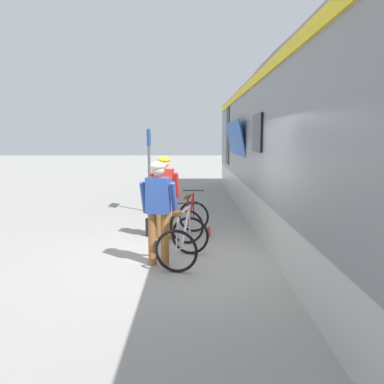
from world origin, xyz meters
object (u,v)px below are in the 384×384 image
bicycle_near_red (189,219)px  bicycle_far_silver (182,240)px  train_car (330,147)px  backpack_on_platform (152,227)px  water_bottle_near_the_bikes (207,232)px  cyclist_far_in_blue (157,204)px  platform_sign_post (148,156)px  cyclist_near_in_red (163,190)px

bicycle_near_red → bicycle_far_silver: 1.74m
train_car → bicycle_near_red: size_ratio=17.94×
bicycle_near_red → backpack_on_platform: bicycle_near_red is taller
train_car → water_bottle_near_the_bikes: (-2.55, 0.14, -1.86)m
bicycle_near_red → bicycle_far_silver: (-0.11, -1.73, 0.00)m
train_car → backpack_on_platform: bearing=177.0°
train_car → backpack_on_platform: 4.17m
train_car → cyclist_far_in_blue: bearing=-153.4°
cyclist_far_in_blue → platform_sign_post: platform_sign_post is taller
backpack_on_platform → bicycle_near_red: bearing=13.2°
bicycle_near_red → water_bottle_near_the_bikes: size_ratio=5.27×
cyclist_near_in_red → platform_sign_post: 3.17m
cyclist_far_in_blue → backpack_on_platform: size_ratio=4.40×
train_car → water_bottle_near_the_bikes: 3.15m
train_car → backpack_on_platform: (-3.77, 0.20, -1.77)m
cyclist_far_in_blue → bicycle_near_red: bearing=74.1°
backpack_on_platform → cyclist_far_in_blue: bearing=-61.3°
backpack_on_platform → cyclist_near_in_red: bearing=-17.7°
train_car → water_bottle_near_the_bikes: bearing=176.9°
cyclist_near_in_red → water_bottle_near_the_bikes: size_ratio=8.00×
water_bottle_near_the_bikes → cyclist_near_in_red: bearing=-171.1°
cyclist_far_in_blue → water_bottle_near_the_bikes: cyclist_far_in_blue is taller
cyclist_far_in_blue → bicycle_near_red: cyclist_far_in_blue is taller
bicycle_far_silver → backpack_on_platform: (-0.71, 1.83, -0.20)m
bicycle_near_red → bicycle_far_silver: same height
backpack_on_platform → bicycle_far_silver: bearing=-48.7°
backpack_on_platform → platform_sign_post: size_ratio=0.17×
cyclist_far_in_blue → bicycle_near_red: 2.02m
water_bottle_near_the_bikes → backpack_on_platform: bearing=177.1°
water_bottle_near_the_bikes → cyclist_far_in_blue: bearing=-116.3°
backpack_on_platform → platform_sign_post: (-0.38, 2.84, 1.42)m
train_car → platform_sign_post: 5.15m
bicycle_far_silver → cyclist_near_in_red: bearing=105.1°
bicycle_near_red → backpack_on_platform: (-0.82, 0.10, -0.20)m
bicycle_far_silver → platform_sign_post: platform_sign_post is taller
backpack_on_platform → water_bottle_near_the_bikes: 1.23m
bicycle_far_silver → train_car: bearing=28.1°
cyclist_near_in_red → bicycle_near_red: cyclist_near_in_red is taller
cyclist_near_in_red → water_bottle_near_the_bikes: 1.35m
backpack_on_platform → water_bottle_near_the_bikes: backpack_on_platform is taller
water_bottle_near_the_bikes → bicycle_near_red: bearing=-174.8°
platform_sign_post → cyclist_far_in_blue: bearing=-82.1°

